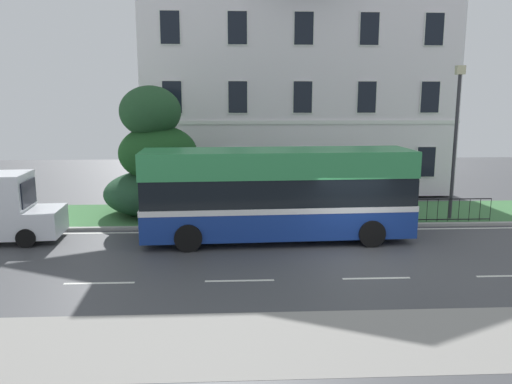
% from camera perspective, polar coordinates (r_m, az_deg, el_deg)
% --- Properties ---
extents(ground_plane, '(60.00, 56.00, 0.18)m').
position_cam_1_polar(ground_plane, '(17.55, 11.23, -6.76)').
color(ground_plane, '#434448').
extents(georgian_townhouse, '(16.61, 8.22, 12.29)m').
position_cam_1_polar(georgian_townhouse, '(29.56, 4.27, 12.77)').
color(georgian_townhouse, white).
rests_on(georgian_townhouse, ground_plane).
extents(iron_verge_railing, '(14.49, 0.04, 0.97)m').
position_cam_1_polar(iron_verge_railing, '(20.67, 7.26, -2.17)').
color(iron_verge_railing, black).
rests_on(iron_verge_railing, ground_plane).
extents(evergreen_tree, '(4.33, 4.33, 5.70)m').
position_cam_1_polar(evergreen_tree, '(22.40, -11.54, 3.12)').
color(evergreen_tree, '#423328').
rests_on(evergreen_tree, ground_plane).
extents(single_decker_bus, '(9.89, 2.92, 3.36)m').
position_cam_1_polar(single_decker_bus, '(18.25, 2.49, -0.14)').
color(single_decker_bus, navy).
rests_on(single_decker_bus, ground_plane).
extents(street_lamp_post, '(0.36, 0.24, 6.38)m').
position_cam_1_polar(street_lamp_post, '(22.49, 21.91, 6.37)').
color(street_lamp_post, '#333338').
rests_on(street_lamp_post, ground_plane).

